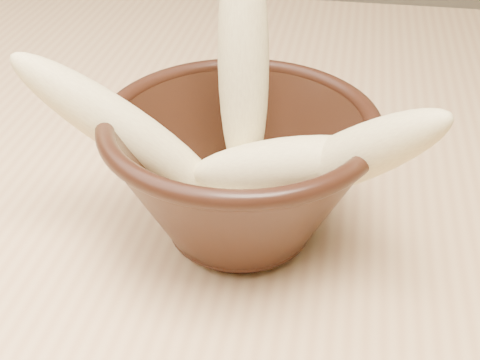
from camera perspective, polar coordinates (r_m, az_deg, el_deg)
name	(u,v)px	position (r m, az deg, el deg)	size (l,w,h in m)	color
table	(331,235)	(0.61, 7.80, -4.67)	(1.20, 0.80, 0.75)	#DDB179
bowl	(240,169)	(0.44, 0.00, 0.91)	(0.18, 0.18, 0.10)	black
milk_puddle	(240,199)	(0.46, 0.00, -1.65)	(0.10, 0.10, 0.01)	beige
banana_upright	(244,62)	(0.44, 0.30, 10.03)	(0.03, 0.03, 0.17)	tan
banana_left	(121,128)	(0.44, -10.14, 4.42)	(0.03, 0.03, 0.16)	tan
banana_right	(350,157)	(0.41, 9.38, 1.93)	(0.03, 0.03, 0.15)	tan
banana_across	(284,164)	(0.42, 3.78, 1.39)	(0.03, 0.03, 0.13)	tan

